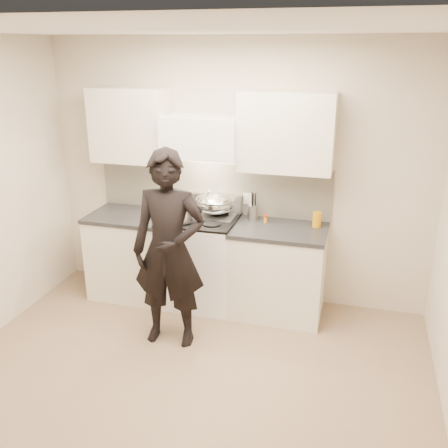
% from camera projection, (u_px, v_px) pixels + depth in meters
% --- Properties ---
extents(ground_plane, '(4.00, 4.00, 0.00)m').
position_uv_depth(ground_plane, '(181.00, 388.00, 4.02)').
color(ground_plane, '#86694D').
extents(room_shell, '(4.04, 3.54, 2.70)m').
position_uv_depth(room_shell, '(185.00, 184.00, 3.83)').
color(room_shell, beige).
rests_on(room_shell, ground).
extents(stove, '(0.76, 0.65, 0.96)m').
position_uv_depth(stove, '(200.00, 260.00, 5.22)').
color(stove, white).
rests_on(stove, ground).
extents(counter_right, '(0.92, 0.67, 0.92)m').
position_uv_depth(counter_right, '(278.00, 271.00, 5.02)').
color(counter_right, silver).
rests_on(counter_right, ground).
extents(counter_left, '(0.82, 0.67, 0.92)m').
position_uv_depth(counter_left, '(132.00, 254.00, 5.42)').
color(counter_left, silver).
rests_on(counter_left, ground).
extents(wok, '(0.41, 0.49, 0.33)m').
position_uv_depth(wok, '(216.00, 203.00, 5.12)').
color(wok, silver).
rests_on(wok, stove).
extents(stock_pot, '(0.32, 0.27, 0.15)m').
position_uv_depth(stock_pot, '(183.00, 213.00, 4.93)').
color(stock_pot, silver).
rests_on(stock_pot, stove).
extents(utensil_crock, '(0.11, 0.11, 0.29)m').
position_uv_depth(utensil_crock, '(253.00, 211.00, 5.07)').
color(utensil_crock, '#ACACAC').
rests_on(utensil_crock, counter_right).
extents(spice_jar, '(0.04, 0.04, 0.08)m').
position_uv_depth(spice_jar, '(266.00, 219.00, 5.00)').
color(spice_jar, orange).
rests_on(spice_jar, counter_right).
extents(oil_glass, '(0.09, 0.09, 0.15)m').
position_uv_depth(oil_glass, '(317.00, 219.00, 4.87)').
color(oil_glass, '#CC8605').
rests_on(oil_glass, counter_right).
extents(person, '(0.69, 0.49, 1.80)m').
position_uv_depth(person, '(169.00, 250.00, 4.39)').
color(person, black).
rests_on(person, ground).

